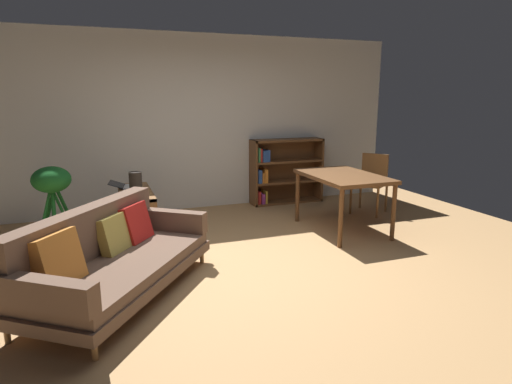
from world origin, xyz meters
TOP-DOWN VIEW (x-y plane):
  - ground_plane at (0.00, 0.00)m, footprint 8.16×8.16m
  - back_wall_panel at (0.00, 2.70)m, footprint 6.80×0.10m
  - fabric_couch at (-1.38, -0.17)m, footprint 1.88×2.12m
  - media_console at (-0.99, 1.60)m, footprint 0.39×1.11m
  - open_laptop at (-1.09, 1.85)m, footprint 0.44×0.37m
  - desk_speaker at (-1.00, 1.42)m, footprint 0.16×0.16m
  - potted_floor_plant at (-1.97, 1.58)m, footprint 0.45×0.47m
  - dining_table at (1.58, 0.78)m, footprint 0.85×1.28m
  - dining_chair_near at (2.50, 1.45)m, footprint 0.63×0.63m
  - bookshelf at (1.46, 2.52)m, footprint 1.22×0.33m

SIDE VIEW (x-z plane):
  - ground_plane at x=0.00m, z-range 0.00..0.00m
  - media_console at x=-0.99m, z-range -0.01..0.56m
  - fabric_couch at x=-1.38m, z-range -0.03..0.76m
  - dining_chair_near at x=2.50m, z-range 0.06..0.96m
  - bookshelf at x=1.46m, z-range 0.00..1.07m
  - potted_floor_plant at x=-1.97m, z-range 0.10..1.04m
  - open_laptop at x=-1.09m, z-range 0.55..0.64m
  - dining_table at x=1.58m, z-range 0.30..1.06m
  - desk_speaker at x=-1.00m, z-range 0.57..0.85m
  - back_wall_panel at x=0.00m, z-range 0.00..2.70m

